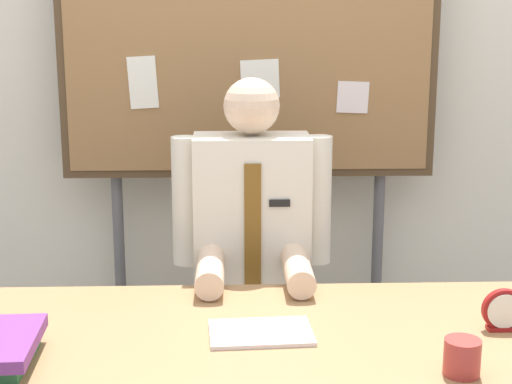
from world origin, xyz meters
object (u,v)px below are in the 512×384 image
at_px(desk, 258,361).
at_px(coffee_mug, 462,357).
at_px(desk_clock, 504,312).
at_px(person, 252,290).
at_px(bulletin_board, 249,29).
at_px(open_notebook, 261,333).

relative_size(desk, coffee_mug, 20.83).
bearing_deg(desk_clock, desk, 179.01).
relative_size(desk_clock, coffee_mug, 1.32).
relative_size(person, bulletin_board, 0.65).
bearing_deg(coffee_mug, bulletin_board, 110.77).
xyz_separation_m(desk, open_notebook, (0.01, -0.02, 0.09)).
xyz_separation_m(desk, person, (0.00, 0.62, -0.02)).
height_order(desk, desk_clock, desk_clock).
xyz_separation_m(bulletin_board, coffee_mug, (0.48, -1.27, -0.75)).
height_order(bulletin_board, open_notebook, bulletin_board).
bearing_deg(desk_clock, person, 136.75).
bearing_deg(bulletin_board, coffee_mug, -69.23).
bearing_deg(person, desk_clock, -43.25).
relative_size(person, open_notebook, 5.04).
xyz_separation_m(desk_clock, coffee_mug, (-0.19, -0.26, -0.01)).
distance_m(desk, desk_clock, 0.69).
xyz_separation_m(desk, desk_clock, (0.67, -0.01, 0.14)).
bearing_deg(desk, coffee_mug, -29.62).
bearing_deg(coffee_mug, desk, 150.38).
xyz_separation_m(person, coffee_mug, (0.48, -0.89, 0.15)).
height_order(desk, bulletin_board, bulletin_board).
distance_m(desk, bulletin_board, 1.33).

